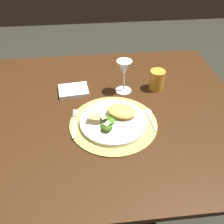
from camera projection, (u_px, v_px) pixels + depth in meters
The scene contains 12 objects.
ground_plane at pixel (110, 202), 1.54m from camera, with size 6.00×6.00×0.00m, color #2B2A21.
dining_table at pixel (110, 135), 1.17m from camera, with size 1.14×0.99×0.75m.
placemat at pixel (113, 123), 0.99m from camera, with size 0.35×0.35×0.01m, color tan.
dinner_plate at pixel (113, 121), 0.98m from camera, with size 0.26×0.26×0.02m, color silver.
pasta_serving at pixel (122, 111), 0.99m from camera, with size 0.12×0.08×0.03m, color #EACB57.
salad_greens at pixel (107, 124), 0.94m from camera, with size 0.07×0.11×0.03m.
bread_piece at pixel (95, 119), 0.96m from camera, with size 0.05×0.04×0.02m, color tan.
fork at pixel (74, 125), 0.97m from camera, with size 0.02×0.17×0.00m.
spoon at pixel (150, 115), 1.02m from camera, with size 0.03×0.14×0.01m.
napkin at pixel (74, 90), 1.15m from camera, with size 0.13×0.10×0.02m, color white.
wine_glass at pixel (124, 70), 1.09m from camera, with size 0.07×0.07×0.15m.
amber_tumbler at pixel (157, 80), 1.15m from camera, with size 0.07×0.07×0.09m, color gold.
Camera 1 is at (-0.08, -0.82, 1.42)m, focal length 40.17 mm.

